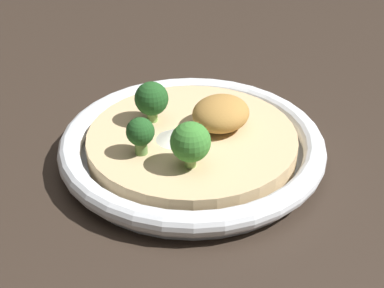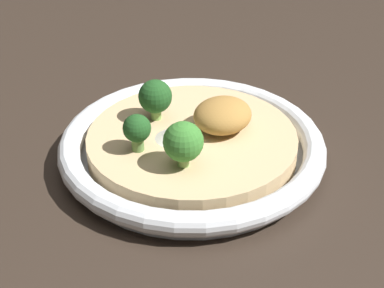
% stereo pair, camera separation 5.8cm
% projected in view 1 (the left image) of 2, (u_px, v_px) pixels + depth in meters
% --- Properties ---
extents(ground_plane, '(6.00, 6.00, 0.00)m').
position_uv_depth(ground_plane, '(192.00, 159.00, 0.59)').
color(ground_plane, '#2D231C').
extents(risotto_bowl, '(0.26, 0.26, 0.03)m').
position_uv_depth(risotto_bowl, '(192.00, 146.00, 0.58)').
color(risotto_bowl, silver).
rests_on(risotto_bowl, ground_plane).
extents(cheese_sprinkle, '(0.04, 0.04, 0.01)m').
position_uv_depth(cheese_sprinkle, '(174.00, 134.00, 0.56)').
color(cheese_sprinkle, white).
rests_on(cheese_sprinkle, risotto_bowl).
extents(crispy_onion_garnish, '(0.06, 0.05, 0.03)m').
position_uv_depth(crispy_onion_garnish, '(221.00, 113.00, 0.58)').
color(crispy_onion_garnish, '#A37538').
rests_on(crispy_onion_garnish, risotto_bowl).
extents(broccoli_front, '(0.03, 0.03, 0.04)m').
position_uv_depth(broccoli_front, '(153.00, 99.00, 0.58)').
color(broccoli_front, '#759E4C').
rests_on(broccoli_front, risotto_bowl).
extents(broccoli_right, '(0.04, 0.04, 0.04)m').
position_uv_depth(broccoli_right, '(190.00, 143.00, 0.52)').
color(broccoli_right, '#84A856').
rests_on(broccoli_right, risotto_bowl).
extents(broccoli_front_right, '(0.03, 0.03, 0.04)m').
position_uv_depth(broccoli_front_right, '(140.00, 133.00, 0.54)').
color(broccoli_front_right, '#668E47').
rests_on(broccoli_front_right, risotto_bowl).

